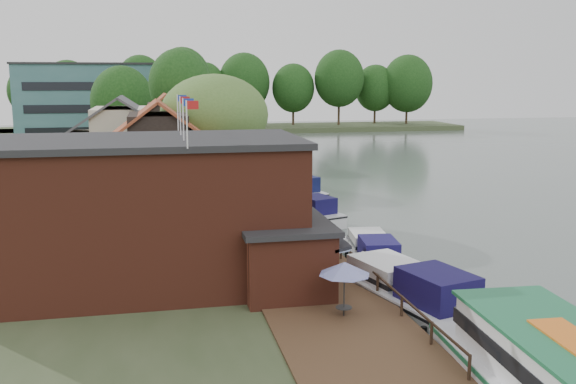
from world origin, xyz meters
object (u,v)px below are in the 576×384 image
cottage_b (122,147)px  umbrella_4 (289,213)px  pub (184,210)px  willow (215,140)px  cruiser_0 (408,287)px  umbrella_2 (307,234)px  swan (435,350)px  cottage_c (167,137)px  umbrella_3 (290,223)px  cottage_a (159,161)px  umbrella_1 (329,260)px  cruiser_3 (292,186)px  hotel_block (107,104)px  cruiser_1 (372,250)px  cruiser_2 (305,207)px  cruiser_4 (276,171)px  umbrella_0 (344,289)px

cottage_b → umbrella_4: bearing=-54.6°
pub → cottage_b: bearing=99.1°
willow → cruiser_0: size_ratio=0.97×
umbrella_2 → swan: bearing=-78.5°
cottage_c → umbrella_3: cottage_c is taller
cottage_a → umbrella_4: cottage_a is taller
umbrella_1 → umbrella_4: bearing=87.9°
cottage_a → cruiser_3: size_ratio=0.86×
umbrella_1 → hotel_block: bearing=101.5°
hotel_block → cruiser_1: bearing=-74.2°
umbrella_3 → swan: 15.35m
umbrella_2 → cruiser_3: size_ratio=0.24×
hotel_block → umbrella_1: bearing=-78.5°
cruiser_2 → umbrella_1: bearing=-118.5°
cruiser_4 → swan: bearing=-106.7°
hotel_block → umbrella_1: hotel_block is taller
cottage_a → willow: (4.50, 5.00, 0.96)m
umbrella_2 → umbrella_1: bearing=-92.5°
cruiser_1 → cruiser_4: bearing=97.1°
umbrella_2 → cruiser_3: (3.99, 22.41, -1.08)m
cruiser_2 → cruiser_3: size_ratio=0.92×
cruiser_0 → cruiser_3: size_ratio=1.08×
cottage_b → willow: willow is taller
cottage_c → cruiser_4: cottage_c is taller
hotel_block → willow: bearing=-77.3°
cottage_a → cruiser_3: (12.05, 10.69, -4.04)m
hotel_block → cruiser_1: size_ratio=2.83×
pub → cruiser_0: (10.18, -4.15, -3.32)m
cruiser_0 → cottage_b: bearing=101.2°
cruiser_0 → cruiser_2: size_ratio=1.17×
cottage_b → umbrella_3: bearing=-60.3°
cruiser_2 → pub: bearing=-139.9°
hotel_block → swan: 81.90m
cottage_b → cottage_c: same height
umbrella_0 → cottage_a: bearing=108.8°
cruiser_4 → swan: 44.40m
cottage_c → cottage_b: bearing=-114.0°
cottage_a → umbrella_3: bearing=-48.6°
hotel_block → umbrella_0: size_ratio=10.69×
umbrella_2 → umbrella_3: (-0.35, 2.97, 0.00)m
cottage_a → swan: (10.50, -23.71, -5.03)m
willow → cruiser_2: size_ratio=1.13×
willow → cottage_b: bearing=146.3°
pub → hotel_block: hotel_block is taller
umbrella_0 → hotel_block: bearing=100.5°
cruiser_1 → cruiser_2: 13.18m
cottage_a → umbrella_1: 19.08m
cruiser_4 → hotel_block: bearing=104.8°
cottage_a → hotel_block: bearing=97.1°
hotel_block → cottage_b: bearing=-85.0°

